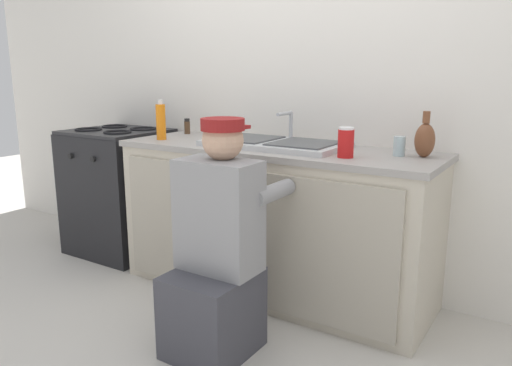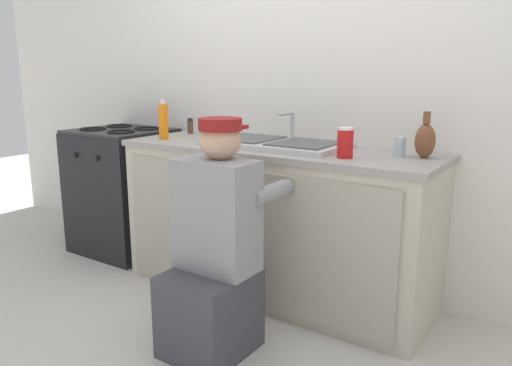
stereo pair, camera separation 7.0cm
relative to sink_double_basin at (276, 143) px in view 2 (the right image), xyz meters
name	(u,v)px [view 2 (the right image)]	position (x,y,z in m)	size (l,w,h in m)	color
ground_plane	(246,309)	(0.00, -0.30, -0.91)	(12.00, 12.00, 0.00)	beige
back_wall	(306,81)	(0.00, 0.35, 0.34)	(6.00, 0.10, 2.50)	silver
counter_cabinet	(274,224)	(0.00, -0.01, -0.48)	(1.85, 0.62, 0.85)	beige
countertop	(275,150)	(0.00, 0.00, -0.04)	(1.89, 0.62, 0.03)	#9E9993
sink_double_basin	(276,143)	(0.00, 0.00, 0.00)	(0.80, 0.44, 0.19)	silver
stove_range	(124,190)	(-1.31, 0.00, -0.45)	(0.65, 0.62, 0.91)	black
plumber_person	(214,257)	(0.11, -0.71, -0.45)	(0.42, 0.61, 1.10)	#3F3F47
vase_decorative	(425,140)	(0.82, 0.09, 0.07)	(0.10, 0.10, 0.23)	brown
soap_bottle_orange	(163,121)	(-0.75, -0.13, 0.09)	(0.06, 0.06, 0.25)	orange
spice_bottle_pepper	(190,126)	(-0.81, 0.18, 0.03)	(0.04, 0.04, 0.10)	#513823
water_glass	(399,147)	(0.70, 0.06, 0.03)	(0.06, 0.06, 0.10)	#ADC6CC
soda_cup_red	(345,143)	(0.49, -0.13, 0.06)	(0.08, 0.08, 0.15)	red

